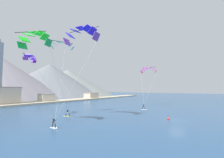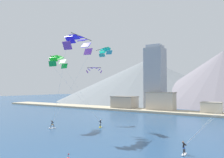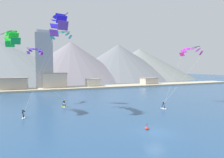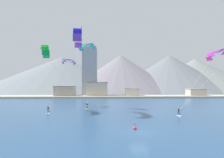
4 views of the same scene
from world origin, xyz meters
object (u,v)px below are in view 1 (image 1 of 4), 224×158
(parafoil_kite_mid_center, at_px, (34,38))
(parafoil_kite_distant_low_drift, at_px, (30,57))
(kitesurfer_mid_center, at_px, (67,114))
(parafoil_kite_near_trail, at_px, (81,33))
(kitesurfer_near_trail, at_px, (54,125))
(race_marker_buoy, at_px, (168,119))
(kitesurfer_near_lead, at_px, (144,108))
(parafoil_kite_distant_high_outer, at_px, (63,44))
(parafoil_kite_near_lead, at_px, (148,70))

(parafoil_kite_mid_center, distance_m, parafoil_kite_distant_low_drift, 9.77)
(kitesurfer_mid_center, height_order, parafoil_kite_near_trail, parafoil_kite_near_trail)
(kitesurfer_near_trail, height_order, parafoil_kite_near_trail, parafoil_kite_near_trail)
(parafoil_kite_distant_low_drift, distance_m, race_marker_buoy, 32.85)
(kitesurfer_mid_center, xyz_separation_m, race_marker_buoy, (9.73, -20.10, -0.39))
(kitesurfer_near_lead, distance_m, parafoil_kite_near_trail, 28.36)
(kitesurfer_near_trail, bearing_deg, kitesurfer_near_lead, -6.92)
(kitesurfer_near_lead, height_order, kitesurfer_mid_center, kitesurfer_mid_center)
(parafoil_kite_mid_center, bearing_deg, race_marker_buoy, -40.72)
(parafoil_kite_mid_center, distance_m, parafoil_kite_distant_high_outer, 11.12)
(kitesurfer_near_trail, bearing_deg, parafoil_kite_mid_center, 118.13)
(parafoil_kite_near_trail, height_order, parafoil_kite_mid_center, parafoil_kite_near_trail)
(parafoil_kite_near_trail, height_order, race_marker_buoy, parafoil_kite_near_trail)
(kitesurfer_mid_center, bearing_deg, parafoil_kite_near_lead, -15.26)
(kitesurfer_mid_center, relative_size, parafoil_kite_mid_center, 0.12)
(parafoil_kite_near_lead, bearing_deg, parafoil_kite_distant_high_outer, 161.57)
(parafoil_kite_distant_high_outer, xyz_separation_m, parafoil_kite_distant_low_drift, (-5.81, 3.67, -3.76))
(kitesurfer_near_lead, relative_size, kitesurfer_near_trail, 1.02)
(parafoil_kite_near_trail, xyz_separation_m, parafoil_kite_distant_low_drift, (-4.59, 11.30, -4.46))
(kitesurfer_near_trail, height_order, race_marker_buoy, kitesurfer_near_trail)
(race_marker_buoy, bearing_deg, parafoil_kite_mid_center, 139.28)
(parafoil_kite_near_lead, xyz_separation_m, race_marker_buoy, (-20.35, -11.89, -13.25))
(parafoil_kite_near_trail, relative_size, parafoil_kite_mid_center, 1.21)
(kitesurfer_near_lead, xyz_separation_m, race_marker_buoy, (-10.87, -9.78, -0.37))
(parafoil_kite_mid_center, distance_m, race_marker_buoy, 29.64)
(kitesurfer_mid_center, height_order, parafoil_kite_distant_high_outer, parafoil_kite_distant_high_outer)
(kitesurfer_near_trail, relative_size, parafoil_kite_distant_high_outer, 0.33)
(kitesurfer_near_lead, xyz_separation_m, parafoil_kite_near_lead, (9.48, 2.11, 12.88))
(kitesurfer_near_lead, distance_m, kitesurfer_near_trail, 28.67)
(kitesurfer_near_trail, relative_size, race_marker_buoy, 1.72)
(kitesurfer_near_trail, distance_m, parafoil_kite_distant_low_drift, 17.99)
(parafoil_kite_mid_center, bearing_deg, parafoil_kite_near_lead, -6.97)
(parafoil_kite_near_lead, relative_size, parafoil_kite_distant_low_drift, 3.31)
(kitesurfer_near_trail, distance_m, parafoil_kite_mid_center, 14.98)
(kitesurfer_near_lead, bearing_deg, kitesurfer_mid_center, 153.40)
(kitesurfer_near_lead, xyz_separation_m, kitesurfer_near_trail, (-28.46, 3.46, -0.03))
(kitesurfer_mid_center, bearing_deg, parafoil_kite_distant_low_drift, 137.16)
(parafoil_kite_near_lead, relative_size, parafoil_kite_near_trail, 0.73)
(parafoil_kite_near_trail, distance_m, parafoil_kite_mid_center, 9.17)
(parafoil_kite_near_trail, distance_m, race_marker_buoy, 25.34)
(parafoil_kite_near_lead, relative_size, race_marker_buoy, 12.75)
(kitesurfer_near_trail, relative_size, parafoil_kite_distant_low_drift, 0.45)
(parafoil_kite_near_lead, xyz_separation_m, parafoil_kite_mid_center, (-39.83, 4.87, 1.53))
(parafoil_kite_mid_center, bearing_deg, parafoil_kite_distant_low_drift, 67.03)
(race_marker_buoy, bearing_deg, parafoil_kite_distant_low_drift, 121.49)
(kitesurfer_near_lead, height_order, parafoil_kite_near_lead, parafoil_kite_near_lead)
(kitesurfer_near_trail, xyz_separation_m, parafoil_kite_distant_high_outer, (7.69, 8.74, 16.65))
(kitesurfer_near_lead, bearing_deg, parafoil_kite_mid_center, 167.05)
(parafoil_kite_near_trail, height_order, parafoil_kite_distant_low_drift, parafoil_kite_near_trail)
(kitesurfer_near_lead, height_order, parafoil_kite_mid_center, parafoil_kite_mid_center)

